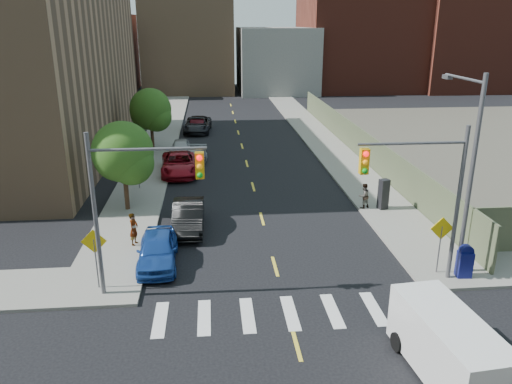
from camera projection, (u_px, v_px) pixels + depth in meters
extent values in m
plane|color=black|center=(307.00, 382.00, 15.97)|extent=(160.00, 160.00, 0.00)
cube|color=gray|center=(166.00, 126.00, 54.36)|extent=(3.50, 73.00, 0.15)
cube|color=gray|center=(306.00, 124.00, 55.70)|extent=(3.50, 73.00, 0.15)
cube|color=#5A5D41|center=(356.00, 141.00, 42.77)|extent=(0.12, 44.00, 2.50)
cube|color=#592319|center=(86.00, 55.00, 78.05)|extent=(14.00, 18.00, 12.00)
cube|color=#8C6B4C|center=(189.00, 44.00, 80.83)|extent=(14.00, 16.00, 15.00)
cube|color=gray|center=(276.00, 60.00, 80.97)|extent=(12.00, 16.00, 10.00)
cube|color=#592319|center=(358.00, 40.00, 83.09)|extent=(18.00, 18.00, 16.00)
cube|color=#592319|center=(456.00, 34.00, 82.26)|extent=(14.00, 16.00, 18.00)
cylinder|color=#8C6B4C|center=(484.00, 1.00, 80.98)|extent=(1.80, 1.80, 28.00)
cylinder|color=#59595E|center=(96.00, 219.00, 19.84)|extent=(0.18, 0.18, 7.00)
cylinder|color=#59595E|center=(148.00, 149.00, 19.12)|extent=(4.50, 0.12, 0.12)
cube|color=#E5A50C|center=(200.00, 165.00, 19.52)|extent=(0.35, 0.30, 1.05)
cylinder|color=#59595E|center=(457.00, 207.00, 21.13)|extent=(0.18, 0.18, 7.00)
cylinder|color=#59595E|center=(413.00, 143.00, 20.03)|extent=(4.50, 0.12, 0.12)
cube|color=#E5A50C|center=(364.00, 161.00, 20.09)|extent=(0.35, 0.30, 1.05)
cylinder|color=#59595E|center=(471.00, 180.00, 21.34)|extent=(0.20, 0.20, 9.00)
cylinder|color=#59595E|center=(464.00, 78.00, 21.61)|extent=(0.12, 3.50, 0.12)
cube|color=#59595E|center=(447.00, 77.00, 23.15)|extent=(0.25, 0.60, 0.18)
cylinder|color=#59595E|center=(97.00, 265.00, 21.03)|extent=(0.06, 0.06, 2.40)
cube|color=yellow|center=(94.00, 241.00, 20.67)|extent=(1.06, 0.04, 1.06)
cylinder|color=#59595E|center=(439.00, 251.00, 22.32)|extent=(0.06, 0.06, 2.40)
cube|color=yellow|center=(442.00, 228.00, 21.97)|extent=(1.06, 0.04, 1.06)
cylinder|color=#59595E|center=(138.00, 173.00, 33.74)|extent=(0.06, 0.06, 2.40)
cube|color=yellow|center=(137.00, 158.00, 33.39)|extent=(1.06, 0.04, 1.06)
cylinder|color=#332114|center=(126.00, 191.00, 29.92)|extent=(0.28, 0.28, 2.64)
sphere|color=#254D16|center=(123.00, 152.00, 29.14)|extent=(3.60, 3.60, 3.60)
sphere|color=#254D16|center=(132.00, 163.00, 29.10)|extent=(2.64, 2.64, 2.64)
sphere|color=#254D16|center=(118.00, 157.00, 29.62)|extent=(2.88, 2.88, 2.88)
cylinder|color=#332114|center=(152.00, 136.00, 44.05)|extent=(0.28, 0.28, 2.64)
sphere|color=#254D16|center=(151.00, 109.00, 43.27)|extent=(3.60, 3.60, 3.60)
sphere|color=#254D16|center=(156.00, 116.00, 43.22)|extent=(2.64, 2.64, 2.64)
sphere|color=#254D16|center=(147.00, 113.00, 43.75)|extent=(2.88, 2.88, 2.88)
imported|color=#1C459B|center=(157.00, 250.00, 23.47)|extent=(1.96, 4.54, 1.53)
imported|color=black|center=(188.00, 216.00, 27.43)|extent=(1.70, 4.78, 1.57)
imported|color=maroon|center=(179.00, 164.00, 37.48)|extent=(2.95, 5.84, 1.58)
imported|color=#94969A|center=(194.00, 158.00, 39.66)|extent=(2.25, 4.67, 1.31)
imported|color=#B6B6B6|center=(181.00, 148.00, 42.73)|extent=(1.65, 4.01, 1.36)
imported|color=#3B0B12|center=(197.00, 126.00, 51.51)|extent=(1.73, 4.17, 1.34)
imported|color=black|center=(197.00, 125.00, 51.75)|extent=(3.05, 5.85, 1.57)
cube|color=white|center=(448.00, 346.00, 15.88)|extent=(2.29, 4.92, 2.01)
cube|color=black|center=(420.00, 308.00, 17.49)|extent=(1.79, 1.26, 0.82)
cylinder|color=black|center=(398.00, 342.00, 17.43)|extent=(0.32, 0.72, 0.70)
cylinder|color=black|center=(443.00, 336.00, 17.74)|extent=(0.32, 0.72, 0.70)
cube|color=#0F145A|center=(464.00, 264.00, 22.09)|extent=(0.66, 0.52, 1.20)
cylinder|color=#0F145A|center=(466.00, 251.00, 21.88)|extent=(0.63, 0.33, 0.61)
cube|color=black|center=(383.00, 194.00, 30.05)|extent=(0.66, 0.60, 1.85)
imported|color=gray|center=(134.00, 229.00, 25.23)|extent=(0.57, 0.71, 1.68)
imported|color=gray|center=(364.00, 196.00, 30.21)|extent=(0.92, 0.83, 1.55)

